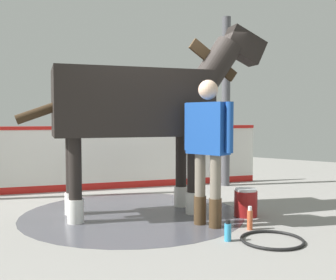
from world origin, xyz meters
The scene contains 10 objects.
ground_plane centered at (0.00, 0.00, -0.01)m, with size 16.00×16.00×0.02m, color gray.
wet_patch centered at (-0.21, 0.25, 0.00)m, with size 2.97×2.97×0.00m, color #4C4C54.
barrier_wall centered at (1.47, -0.90, 0.53)m, with size 3.44×4.99×1.15m.
roof_post_near centered at (-0.06, -2.53, 1.60)m, with size 0.16×0.16×3.19m, color #4C4C51.
horse centered at (-0.28, 0.14, 1.46)m, with size 2.16×2.95×2.61m.
handler centered at (-1.32, 0.14, 1.01)m, with size 0.69×0.26×1.74m.
wash_bucket centered at (-1.47, -0.57, 0.18)m, with size 0.30×0.30×0.36m.
bottle_shampoo centered at (-1.81, 0.52, 0.10)m, with size 0.07×0.07×0.23m.
bottle_spray centered at (-1.80, -0.01, 0.13)m, with size 0.06×0.06×0.27m.
hose_coil centered at (-2.19, 0.25, 0.02)m, with size 0.67×0.67×0.03m, color black.
Camera 1 is at (-3.84, 4.20, 1.29)m, focal length 42.90 mm.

